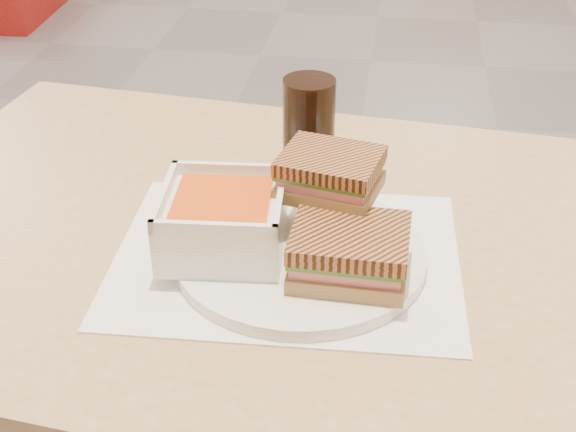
# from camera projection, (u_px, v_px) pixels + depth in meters

# --- Properties ---
(main_table) EXTENTS (1.27, 0.83, 0.75)m
(main_table) POSITION_uv_depth(u_px,v_px,m) (341.00, 316.00, 0.99)
(main_table) COLOR tan
(main_table) RESTS_ON ground
(tray_liner) EXTENTS (0.40, 0.32, 0.00)m
(tray_liner) POSITION_uv_depth(u_px,v_px,m) (287.00, 257.00, 0.90)
(tray_liner) COLOR white
(tray_liner) RESTS_ON main_table
(plate) EXTENTS (0.29, 0.29, 0.02)m
(plate) POSITION_uv_depth(u_px,v_px,m) (300.00, 254.00, 0.89)
(plate) COLOR white
(plate) RESTS_ON tray_liner
(soup_bowl) EXTENTS (0.14, 0.14, 0.07)m
(soup_bowl) POSITION_uv_depth(u_px,v_px,m) (223.00, 222.00, 0.87)
(soup_bowl) COLOR white
(soup_bowl) RESTS_ON plate
(panini_lower) EXTENTS (0.13, 0.11, 0.06)m
(panini_lower) POSITION_uv_depth(u_px,v_px,m) (350.00, 252.00, 0.83)
(panini_lower) COLOR #A57F4A
(panini_lower) RESTS_ON plate
(panini_upper) EXTENTS (0.12, 0.11, 0.05)m
(panini_upper) POSITION_uv_depth(u_px,v_px,m) (330.00, 174.00, 0.88)
(panini_upper) COLOR #A57F4A
(panini_upper) RESTS_ON panini_lower
(cola_glass) EXTENTS (0.07, 0.07, 0.14)m
(cola_glass) POSITION_uv_depth(u_px,v_px,m) (309.00, 132.00, 1.01)
(cola_glass) COLOR black
(cola_glass) RESTS_ON main_table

